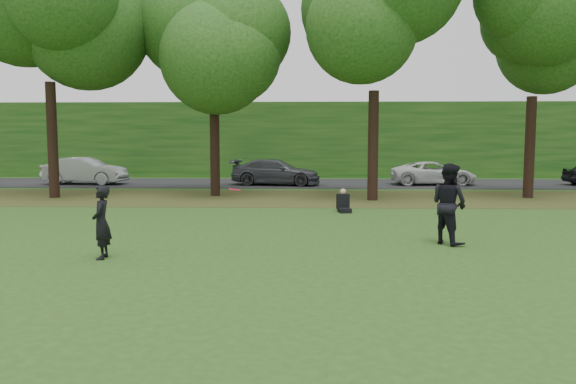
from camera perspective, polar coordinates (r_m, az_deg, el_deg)
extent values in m
plane|color=#2B4615|center=(11.95, -4.05, -7.35)|extent=(120.00, 120.00, 0.00)
cube|color=#443718|center=(24.76, -0.86, -0.61)|extent=(60.00, 7.00, 0.01)
cube|color=black|center=(32.71, -0.15, 0.91)|extent=(70.00, 7.00, 0.02)
cube|color=#144313|center=(38.60, 0.19, 5.32)|extent=(70.00, 3.00, 5.00)
imported|color=black|center=(12.98, -18.42, -2.95)|extent=(0.47, 0.64, 1.62)
imported|color=black|center=(14.58, 16.03, -1.16)|extent=(1.19, 1.25, 2.03)
imported|color=#9A9BA1|center=(33.92, -19.91, 2.05)|extent=(4.74, 1.97, 1.52)
imported|color=#3F4147|center=(31.37, -1.25, 2.04)|extent=(5.18, 2.65, 1.44)
imported|color=silver|center=(32.54, 14.55, 1.86)|extent=(4.71, 2.25, 1.30)
cylinder|color=#F0144A|center=(12.84, -5.42, 0.25)|extent=(0.28, 0.28, 0.08)
cube|color=black|center=(20.11, 5.77, -1.86)|extent=(0.49, 0.62, 0.16)
cube|color=black|center=(20.35, 5.60, -0.98)|extent=(0.47, 0.41, 0.56)
sphere|color=tan|center=(20.31, 5.61, 0.03)|extent=(0.22, 0.22, 0.22)
cylinder|color=black|center=(26.85, -22.81, 4.86)|extent=(0.44, 0.44, 5.08)
sphere|color=#144313|center=(27.47, -23.30, 17.32)|extent=(7.20, 7.20, 7.20)
cylinder|color=black|center=(25.84, -7.44, 4.17)|extent=(0.44, 0.44, 4.12)
sphere|color=#144313|center=(26.17, -7.58, 14.73)|extent=(5.80, 5.80, 5.80)
cylinder|color=black|center=(24.04, 8.64, 4.65)|extent=(0.44, 0.44, 4.62)
sphere|color=#144313|center=(24.56, 8.83, 17.32)|extent=(6.60, 6.60, 6.60)
cylinder|color=black|center=(26.91, 23.35, 4.17)|extent=(0.44, 0.44, 4.45)
sphere|color=#144313|center=(27.32, 23.79, 15.12)|extent=(6.20, 6.20, 6.20)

